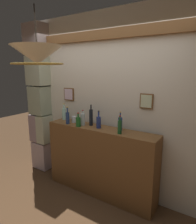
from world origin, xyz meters
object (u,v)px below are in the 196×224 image
object	(u,v)px
liquor_bottle_rye	(64,114)
pendant_lamp	(37,56)
liquor_bottle_scotch	(120,127)
liquor_bottle_bourbon	(91,117)
liquor_bottle_whiskey	(68,117)
liquor_bottle_brandy	(120,124)
liquor_bottle_mezcal	(99,122)
glass_tumbler_rocks	(74,119)
liquor_bottle_tequila	(83,119)
liquor_bottle_sherry	(78,121)

from	to	relation	value
liquor_bottle_rye	pendant_lamp	bearing A→B (deg)	-60.71
liquor_bottle_scotch	liquor_bottle_rye	xyz separation A→B (m)	(-1.16, 0.17, 0.01)
liquor_bottle_bourbon	liquor_bottle_whiskey	bearing A→B (deg)	-161.56
liquor_bottle_brandy	liquor_bottle_whiskey	bearing A→B (deg)	-171.58
liquor_bottle_mezcal	glass_tumbler_rocks	distance (m)	0.51
liquor_bottle_rye	glass_tumbler_rocks	world-z (taller)	liquor_bottle_rye
liquor_bottle_bourbon	liquor_bottle_rye	size ratio (longest dim) A/B	1.16
liquor_bottle_scotch	liquor_bottle_tequila	xyz separation A→B (m)	(-0.67, 0.06, -0.00)
liquor_bottle_whiskey	glass_tumbler_rocks	xyz separation A→B (m)	(0.03, 0.12, -0.05)
liquor_bottle_scotch	liquor_bottle_mezcal	xyz separation A→B (m)	(-0.38, 0.07, -0.01)
liquor_bottle_scotch	glass_tumbler_rocks	bearing A→B (deg)	172.85
liquor_bottle_mezcal	glass_tumbler_rocks	size ratio (longest dim) A/B	2.54
liquor_bottle_bourbon	liquor_bottle_whiskey	distance (m)	0.39
liquor_bottle_tequila	glass_tumbler_rocks	size ratio (longest dim) A/B	2.34
liquor_bottle_scotch	liquor_bottle_whiskey	xyz separation A→B (m)	(-0.92, -0.00, 0.01)
liquor_bottle_sherry	liquor_bottle_rye	distance (m)	0.52
liquor_bottle_sherry	liquor_bottle_bourbon	world-z (taller)	liquor_bottle_bourbon
liquor_bottle_scotch	liquor_bottle_bourbon	distance (m)	0.57
liquor_bottle_whiskey	liquor_bottle_tequila	distance (m)	0.26
liquor_bottle_tequila	liquor_bottle_rye	world-z (taller)	liquor_bottle_rye
liquor_bottle_whiskey	liquor_bottle_brandy	world-z (taller)	liquor_bottle_brandy
liquor_bottle_tequila	pendant_lamp	world-z (taller)	pendant_lamp
liquor_bottle_sherry	pendant_lamp	bearing A→B (deg)	-84.96
liquor_bottle_sherry	liquor_bottle_scotch	world-z (taller)	liquor_bottle_scotch
liquor_bottle_sherry	liquor_bottle_whiskey	bearing A→B (deg)	173.03
liquor_bottle_tequila	liquor_bottle_rye	distance (m)	0.50
liquor_bottle_rye	pendant_lamp	xyz separation A→B (m)	(0.54, -0.96, 0.89)
liquor_bottle_scotch	liquor_bottle_bourbon	world-z (taller)	liquor_bottle_bourbon
liquor_bottle_bourbon	liquor_bottle_rye	world-z (taller)	liquor_bottle_bourbon
glass_tumbler_rocks	pendant_lamp	bearing A→B (deg)	-73.27
liquor_bottle_whiskey	liquor_bottle_rye	world-z (taller)	liquor_bottle_rye
liquor_bottle_rye	glass_tumbler_rocks	bearing A→B (deg)	-11.85
liquor_bottle_whiskey	liquor_bottle_scotch	bearing A→B (deg)	0.29
liquor_bottle_mezcal	liquor_bottle_tequila	xyz separation A→B (m)	(-0.29, -0.00, 0.01)
liquor_bottle_whiskey	glass_tumbler_rocks	bearing A→B (deg)	73.44
liquor_bottle_mezcal	liquor_bottle_brandy	bearing A→B (deg)	9.77
liquor_bottle_scotch	pendant_lamp	bearing A→B (deg)	-127.68
liquor_bottle_sherry	pendant_lamp	xyz separation A→B (m)	(0.07, -0.76, 0.92)
liquor_bottle_sherry	liquor_bottle_rye	size ratio (longest dim) A/B	0.77
liquor_bottle_tequila	pendant_lamp	size ratio (longest dim) A/B	0.39
liquor_bottle_rye	glass_tumbler_rocks	xyz separation A→B (m)	(0.27, -0.06, -0.05)
glass_tumbler_rocks	pendant_lamp	distance (m)	1.34
liquor_bottle_sherry	liquor_bottle_scotch	distance (m)	0.68
pendant_lamp	liquor_bottle_mezcal	bearing A→B (deg)	74.83
liquor_bottle_bourbon	liquor_bottle_tequila	bearing A→B (deg)	-154.23
liquor_bottle_mezcal	liquor_bottle_rye	world-z (taller)	liquor_bottle_rye
liquor_bottle_scotch	liquor_bottle_mezcal	size ratio (longest dim) A/B	0.98
liquor_bottle_brandy	liquor_bottle_rye	size ratio (longest dim) A/B	0.99
liquor_bottle_tequila	glass_tumbler_rocks	world-z (taller)	liquor_bottle_tequila
liquor_bottle_bourbon	liquor_bottle_brandy	world-z (taller)	liquor_bottle_bourbon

